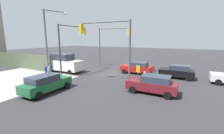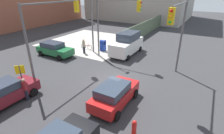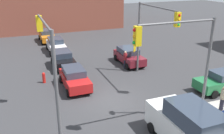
{
  "view_description": "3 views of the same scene",
  "coord_description": "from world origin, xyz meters",
  "px_view_note": "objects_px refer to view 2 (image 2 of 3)",
  "views": [
    {
      "loc": [
        -9.53,
        17.66,
        4.82
      ],
      "look_at": [
        -1.16,
        1.69,
        1.36
      ],
      "focal_mm": 24.0,
      "sensor_mm": 36.0,
      "label": 1
    },
    {
      "loc": [
        -11.91,
        -6.8,
        7.34
      ],
      "look_at": [
        -1.11,
        -0.57,
        1.75
      ],
      "focal_mm": 28.0,
      "sensor_mm": 36.0,
      "label": 2
    },
    {
      "loc": [
        15.45,
        -5.97,
        8.75
      ],
      "look_at": [
        -1.75,
        0.8,
        1.88
      ],
      "focal_mm": 40.0,
      "sensor_mm": 36.0,
      "label": 3
    }
  ],
  "objects_px": {
    "fire_hydrant": "(134,127)",
    "traffic_signal_se_corner": "(179,27)",
    "traffic_signal_nw_corner": "(50,26)",
    "pedestrian_crossing": "(25,89)",
    "bicycle_leaning_on_fence": "(87,47)",
    "traffic_signal_ne_corner": "(113,17)",
    "mailbox_blue": "(103,45)",
    "pedestrian_waiting": "(84,46)",
    "street_lamp_corner": "(94,14)",
    "sedan_green": "(54,49)",
    "van_white_delivery": "(127,44)",
    "hatchback_maroon": "(4,93)",
    "coupe_red": "(115,94)"
  },
  "relations": [
    {
      "from": "fire_hydrant",
      "to": "traffic_signal_se_corner",
      "type": "bearing_deg",
      "value": -2.35
    },
    {
      "from": "traffic_signal_nw_corner",
      "to": "pedestrian_crossing",
      "type": "height_order",
      "value": "traffic_signal_nw_corner"
    },
    {
      "from": "traffic_signal_se_corner",
      "to": "fire_hydrant",
      "type": "distance_m",
      "value": 8.42
    },
    {
      "from": "bicycle_leaning_on_fence",
      "to": "traffic_signal_ne_corner",
      "type": "bearing_deg",
      "value": -103.32
    },
    {
      "from": "mailbox_blue",
      "to": "pedestrian_waiting",
      "type": "relative_size",
      "value": 0.8
    },
    {
      "from": "traffic_signal_se_corner",
      "to": "pedestrian_crossing",
      "type": "bearing_deg",
      "value": 134.37
    },
    {
      "from": "street_lamp_corner",
      "to": "sedan_green",
      "type": "height_order",
      "value": "street_lamp_corner"
    },
    {
      "from": "traffic_signal_se_corner",
      "to": "sedan_green",
      "type": "bearing_deg",
      "value": 92.43
    },
    {
      "from": "traffic_signal_se_corner",
      "to": "van_white_delivery",
      "type": "distance_m",
      "value": 8.35
    },
    {
      "from": "street_lamp_corner",
      "to": "fire_hydrant",
      "type": "distance_m",
      "value": 14.57
    },
    {
      "from": "hatchback_maroon",
      "to": "van_white_delivery",
      "type": "distance_m",
      "value": 13.77
    },
    {
      "from": "traffic_signal_nw_corner",
      "to": "traffic_signal_se_corner",
      "type": "height_order",
      "value": "same"
    },
    {
      "from": "pedestrian_waiting",
      "to": "bicycle_leaning_on_fence",
      "type": "xyz_separation_m",
      "value": [
        1.4,
        0.7,
        -0.58
      ]
    },
    {
      "from": "traffic_signal_ne_corner",
      "to": "van_white_delivery",
      "type": "xyz_separation_m",
      "value": [
        2.15,
        -0.75,
        -3.33
      ]
    },
    {
      "from": "fire_hydrant",
      "to": "pedestrian_crossing",
      "type": "relative_size",
      "value": 0.55
    },
    {
      "from": "mailbox_blue",
      "to": "van_white_delivery",
      "type": "relative_size",
      "value": 0.26
    },
    {
      "from": "mailbox_blue",
      "to": "fire_hydrant",
      "type": "height_order",
      "value": "mailbox_blue"
    },
    {
      "from": "coupe_red",
      "to": "van_white_delivery",
      "type": "xyz_separation_m",
      "value": [
        9.79,
        3.75,
        0.44
      ]
    },
    {
      "from": "bicycle_leaning_on_fence",
      "to": "pedestrian_waiting",
      "type": "bearing_deg",
      "value": -153.54
    },
    {
      "from": "traffic_signal_se_corner",
      "to": "pedestrian_waiting",
      "type": "distance_m",
      "value": 11.76
    },
    {
      "from": "traffic_signal_nw_corner",
      "to": "sedan_green",
      "type": "xyz_separation_m",
      "value": [
        3.95,
        4.46,
        -3.82
      ]
    },
    {
      "from": "pedestrian_crossing",
      "to": "van_white_delivery",
      "type": "bearing_deg",
      "value": 131.76
    },
    {
      "from": "coupe_red",
      "to": "bicycle_leaning_on_fence",
      "type": "height_order",
      "value": "coupe_red"
    },
    {
      "from": "pedestrian_crossing",
      "to": "pedestrian_waiting",
      "type": "distance_m",
      "value": 10.36
    },
    {
      "from": "traffic_signal_se_corner",
      "to": "traffic_signal_ne_corner",
      "type": "xyz_separation_m",
      "value": [
        2.18,
        7.05,
        -0.03
      ]
    },
    {
      "from": "traffic_signal_nw_corner",
      "to": "fire_hydrant",
      "type": "distance_m",
      "value": 10.05
    },
    {
      "from": "sedan_green",
      "to": "hatchback_maroon",
      "type": "xyz_separation_m",
      "value": [
        -8.56,
        -4.28,
        -0.0
      ]
    },
    {
      "from": "traffic_signal_se_corner",
      "to": "mailbox_blue",
      "type": "xyz_separation_m",
      "value": [
        3.88,
        9.5,
        -3.88
      ]
    },
    {
      "from": "pedestrian_waiting",
      "to": "sedan_green",
      "type": "bearing_deg",
      "value": -167.6
    },
    {
      "from": "hatchback_maroon",
      "to": "coupe_red",
      "type": "bearing_deg",
      "value": -61.0
    },
    {
      "from": "traffic_signal_ne_corner",
      "to": "bicycle_leaning_on_fence",
      "type": "xyz_separation_m",
      "value": [
        1.1,
        4.65,
        -4.26
      ]
    },
    {
      "from": "hatchback_maroon",
      "to": "mailbox_blue",
      "type": "bearing_deg",
      "value": 1.43
    },
    {
      "from": "traffic_signal_ne_corner",
      "to": "mailbox_blue",
      "type": "xyz_separation_m",
      "value": [
        1.7,
        2.45,
        -3.85
      ]
    },
    {
      "from": "sedan_green",
      "to": "pedestrian_waiting",
      "type": "distance_m",
      "value": 3.47
    },
    {
      "from": "sedan_green",
      "to": "traffic_signal_nw_corner",
      "type": "bearing_deg",
      "value": -131.54
    },
    {
      "from": "pedestrian_crossing",
      "to": "traffic_signal_se_corner",
      "type": "bearing_deg",
      "value": 95.26
    },
    {
      "from": "hatchback_maroon",
      "to": "bicycle_leaning_on_fence",
      "type": "bearing_deg",
      "value": 11.48
    },
    {
      "from": "fire_hydrant",
      "to": "coupe_red",
      "type": "relative_size",
      "value": 0.22
    },
    {
      "from": "fire_hydrant",
      "to": "hatchback_maroon",
      "type": "xyz_separation_m",
      "value": [
        -1.81,
        8.88,
        0.36
      ]
    },
    {
      "from": "traffic_signal_ne_corner",
      "to": "street_lamp_corner",
      "type": "bearing_deg",
      "value": 78.85
    },
    {
      "from": "pedestrian_crossing",
      "to": "coupe_red",
      "type": "bearing_deg",
      "value": 75.7
    },
    {
      "from": "traffic_signal_ne_corner",
      "to": "sedan_green",
      "type": "relative_size",
      "value": 1.45
    },
    {
      "from": "fire_hydrant",
      "to": "sedan_green",
      "type": "bearing_deg",
      "value": 62.85
    },
    {
      "from": "traffic_signal_nw_corner",
      "to": "traffic_signal_ne_corner",
      "type": "bearing_deg",
      "value": -16.23
    },
    {
      "from": "van_white_delivery",
      "to": "traffic_signal_se_corner",
      "type": "bearing_deg",
      "value": -124.48
    },
    {
      "from": "mailbox_blue",
      "to": "hatchback_maroon",
      "type": "bearing_deg",
      "value": -178.57
    },
    {
      "from": "van_white_delivery",
      "to": "coupe_red",
      "type": "bearing_deg",
      "value": -159.06
    },
    {
      "from": "sedan_green",
      "to": "traffic_signal_ne_corner",
      "type": "bearing_deg",
      "value": -66.74
    },
    {
      "from": "fire_hydrant",
      "to": "van_white_delivery",
      "type": "bearing_deg",
      "value": 27.26
    },
    {
      "from": "mailbox_blue",
      "to": "bicycle_leaning_on_fence",
      "type": "height_order",
      "value": "mailbox_blue"
    }
  ]
}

